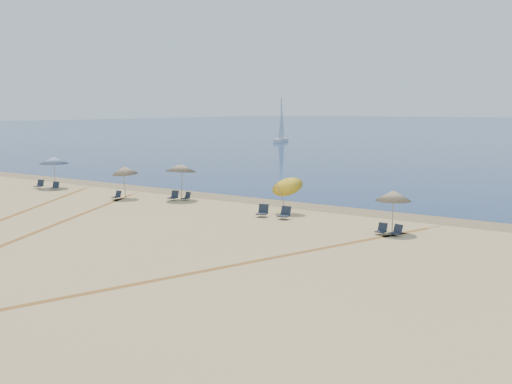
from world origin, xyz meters
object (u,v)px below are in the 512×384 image
(umbrella_2, at_px, (181,168))
(sailboat_0, at_px, (281,129))
(umbrella_0, at_px, (54,160))
(umbrella_4, at_px, (393,195))
(chair_0, at_px, (39,185))
(umbrella_3, at_px, (286,183))
(chair_1, at_px, (55,186))
(chair_6, at_px, (285,214))
(chair_3, at_px, (174,196))
(chair_4, at_px, (187,197))
(chair_8, at_px, (397,231))
(umbrella_1, at_px, (125,170))
(chair_5, at_px, (263,211))
(chair_2, at_px, (117,195))
(chair_7, at_px, (382,229))

(umbrella_2, distance_m, sailboat_0, 72.36)
(umbrella_0, xyz_separation_m, umbrella_4, (29.34, -1.23, -0.28))
(umbrella_4, height_order, chair_0, umbrella_4)
(umbrella_3, height_order, chair_0, umbrella_3)
(chair_0, bearing_deg, chair_1, -7.81)
(sailboat_0, bearing_deg, umbrella_4, -70.21)
(umbrella_3, height_order, chair_6, umbrella_3)
(chair_3, bearing_deg, chair_4, 24.38)
(chair_0, distance_m, chair_3, 13.34)
(umbrella_2, bearing_deg, chair_3, -112.58)
(chair_6, height_order, chair_8, chair_6)
(umbrella_1, xyz_separation_m, chair_4, (4.32, 1.73, -1.80))
(umbrella_1, xyz_separation_m, umbrella_3, (12.78, 1.35, -0.17))
(chair_8, distance_m, sailboat_0, 83.59)
(chair_5, bearing_deg, chair_1, 163.45)
(umbrella_1, bearing_deg, chair_6, -1.50)
(chair_1, bearing_deg, chair_8, -26.30)
(umbrella_0, bearing_deg, sailboat_0, 105.52)
(umbrella_4, height_order, chair_2, umbrella_4)
(umbrella_0, distance_m, chair_1, 2.31)
(umbrella_4, relative_size, chair_6, 3.07)
(chair_5, bearing_deg, sailboat_0, 105.21)
(chair_4, distance_m, chair_7, 15.98)
(chair_2, bearing_deg, chair_3, 27.39)
(umbrella_1, height_order, chair_7, umbrella_1)
(umbrella_4, height_order, chair_6, umbrella_4)
(chair_2, distance_m, chair_7, 20.26)
(chair_1, relative_size, chair_4, 1.19)
(umbrella_0, xyz_separation_m, chair_8, (29.81, -1.86, -2.00))
(chair_2, bearing_deg, umbrella_3, 9.29)
(umbrella_2, height_order, chair_7, umbrella_2)
(umbrella_0, distance_m, chair_4, 13.50)
(umbrella_3, relative_size, umbrella_4, 1.13)
(chair_0, bearing_deg, chair_4, -8.28)
(umbrella_2, distance_m, chair_7, 16.67)
(chair_0, distance_m, chair_8, 30.57)
(chair_8, bearing_deg, umbrella_1, -167.05)
(chair_7, height_order, chair_8, same)
(umbrella_3, relative_size, chair_5, 3.08)
(umbrella_1, distance_m, chair_7, 20.15)
(chair_4, bearing_deg, chair_3, -140.25)
(chair_2, relative_size, chair_5, 0.71)
(chair_1, bearing_deg, chair_6, -25.08)
(chair_4, bearing_deg, sailboat_0, 125.76)
(umbrella_2, xyz_separation_m, sailboat_0, (-31.18, 65.30, 0.29))
(umbrella_1, relative_size, chair_1, 3.08)
(umbrella_1, bearing_deg, chair_7, -3.33)
(umbrella_3, xyz_separation_m, chair_7, (7.26, -2.52, -1.63))
(umbrella_1, xyz_separation_m, chair_7, (20.04, -1.17, -1.80))
(chair_2, height_order, chair_3, chair_3)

